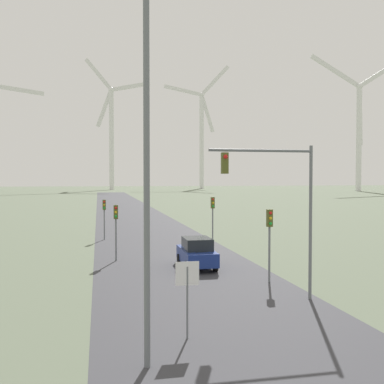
{
  "coord_description": "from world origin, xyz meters",
  "views": [
    {
      "loc": [
        -4.7,
        -4.13,
        5.4
      ],
      "look_at": [
        0.0,
        18.29,
        4.69
      ],
      "focal_mm": 42.0,
      "sensor_mm": 36.0,
      "label": 1
    }
  ],
  "objects_px": {
    "traffic_light_mast_overhead": "(278,191)",
    "wind_turbine_center": "(111,129)",
    "traffic_light_post_near_right": "(270,229)",
    "car_approaching": "(197,253)",
    "traffic_light_post_near_left": "(116,220)",
    "wind_turbine_far_right": "(359,124)",
    "streetlamp": "(146,120)",
    "traffic_light_post_mid_left": "(104,210)",
    "traffic_light_post_mid_right": "(213,210)",
    "stop_sign_near": "(187,285)",
    "wind_turbine_right": "(202,131)"
  },
  "relations": [
    {
      "from": "streetlamp",
      "to": "traffic_light_post_near_left",
      "type": "height_order",
      "value": "streetlamp"
    },
    {
      "from": "stop_sign_near",
      "to": "streetlamp",
      "type": "bearing_deg",
      "value": -128.03
    },
    {
      "from": "traffic_light_post_near_left",
      "to": "traffic_light_post_mid_right",
      "type": "height_order",
      "value": "traffic_light_post_mid_right"
    },
    {
      "from": "car_approaching",
      "to": "wind_turbine_far_right",
      "type": "xyz_separation_m",
      "value": [
        100.02,
        141.81,
        26.73
      ]
    },
    {
      "from": "traffic_light_post_mid_right",
      "to": "wind_turbine_center",
      "type": "xyz_separation_m",
      "value": [
        -2.66,
        177.78,
        25.51
      ]
    },
    {
      "from": "traffic_light_post_near_left",
      "to": "traffic_light_post_mid_left",
      "type": "relative_size",
      "value": 1.04
    },
    {
      "from": "traffic_light_post_near_right",
      "to": "wind_turbine_center",
      "type": "distance_m",
      "value": 192.27
    },
    {
      "from": "traffic_light_post_near_left",
      "to": "traffic_light_post_near_right",
      "type": "bearing_deg",
      "value": -45.98
    },
    {
      "from": "stop_sign_near",
      "to": "traffic_light_post_near_right",
      "type": "bearing_deg",
      "value": 50.96
    },
    {
      "from": "streetlamp",
      "to": "traffic_light_post_mid_left",
      "type": "xyz_separation_m",
      "value": [
        -0.83,
        27.29,
        -4.43
      ]
    },
    {
      "from": "wind_turbine_center",
      "to": "wind_turbine_right",
      "type": "height_order",
      "value": "wind_turbine_right"
    },
    {
      "from": "traffic_light_post_near_right",
      "to": "car_approaching",
      "type": "relative_size",
      "value": 0.92
    },
    {
      "from": "traffic_light_post_mid_left",
      "to": "traffic_light_post_mid_right",
      "type": "relative_size",
      "value": 0.9
    },
    {
      "from": "traffic_light_post_mid_right",
      "to": "wind_turbine_far_right",
      "type": "height_order",
      "value": "wind_turbine_far_right"
    },
    {
      "from": "traffic_light_post_near_right",
      "to": "traffic_light_post_mid_right",
      "type": "bearing_deg",
      "value": 88.77
    },
    {
      "from": "traffic_light_mast_overhead",
      "to": "traffic_light_post_near_right",
      "type": "bearing_deg",
      "value": 74.34
    },
    {
      "from": "traffic_light_post_mid_right",
      "to": "streetlamp",
      "type": "bearing_deg",
      "value": -109.11
    },
    {
      "from": "traffic_light_post_near_left",
      "to": "car_approaching",
      "type": "distance_m",
      "value": 5.98
    },
    {
      "from": "traffic_light_post_near_right",
      "to": "car_approaching",
      "type": "xyz_separation_m",
      "value": [
        -2.85,
        4.49,
        -1.87
      ]
    },
    {
      "from": "traffic_light_post_near_right",
      "to": "wind_turbine_center",
      "type": "bearing_deg",
      "value": 90.72
    },
    {
      "from": "traffic_light_post_near_right",
      "to": "car_approaching",
      "type": "height_order",
      "value": "traffic_light_post_near_right"
    },
    {
      "from": "car_approaching",
      "to": "wind_turbine_right",
      "type": "relative_size",
      "value": 0.07
    },
    {
      "from": "wind_turbine_far_right",
      "to": "traffic_light_post_mid_left",
      "type": "bearing_deg",
      "value": -129.43
    },
    {
      "from": "streetlamp",
      "to": "traffic_light_post_mid_left",
      "type": "relative_size",
      "value": 3.27
    },
    {
      "from": "traffic_light_mast_overhead",
      "to": "wind_turbine_far_right",
      "type": "relative_size",
      "value": 0.12
    },
    {
      "from": "traffic_light_post_mid_left",
      "to": "wind_turbine_far_right",
      "type": "bearing_deg",
      "value": 50.57
    },
    {
      "from": "traffic_light_post_near_right",
      "to": "traffic_light_mast_overhead",
      "type": "height_order",
      "value": "traffic_light_mast_overhead"
    },
    {
      "from": "traffic_light_post_mid_right",
      "to": "wind_turbine_center",
      "type": "relative_size",
      "value": 0.06
    },
    {
      "from": "traffic_light_mast_overhead",
      "to": "wind_turbine_center",
      "type": "bearing_deg",
      "value": 90.43
    },
    {
      "from": "stop_sign_near",
      "to": "traffic_light_post_near_right",
      "type": "relative_size",
      "value": 0.69
    },
    {
      "from": "traffic_light_mast_overhead",
      "to": "wind_turbine_center",
      "type": "distance_m",
      "value": 195.31
    },
    {
      "from": "streetlamp",
      "to": "car_approaching",
      "type": "height_order",
      "value": "streetlamp"
    },
    {
      "from": "streetlamp",
      "to": "wind_turbine_far_right",
      "type": "distance_m",
      "value": 188.34
    },
    {
      "from": "traffic_light_post_near_left",
      "to": "wind_turbine_far_right",
      "type": "xyz_separation_m",
      "value": [
        104.69,
        138.52,
        24.97
      ]
    },
    {
      "from": "car_approaching",
      "to": "wind_turbine_right",
      "type": "height_order",
      "value": "wind_turbine_right"
    },
    {
      "from": "traffic_light_post_mid_right",
      "to": "wind_turbine_right",
      "type": "xyz_separation_m",
      "value": [
        43.19,
        190.1,
        26.64
      ]
    },
    {
      "from": "traffic_light_mast_overhead",
      "to": "car_approaching",
      "type": "height_order",
      "value": "traffic_light_mast_overhead"
    },
    {
      "from": "traffic_light_post_mid_right",
      "to": "stop_sign_near",
      "type": "bearing_deg",
      "value": -106.83
    },
    {
      "from": "streetlamp",
      "to": "stop_sign_near",
      "type": "relative_size",
      "value": 4.41
    },
    {
      "from": "traffic_light_post_mid_left",
      "to": "wind_turbine_far_right",
      "type": "distance_m",
      "value": 167.67
    },
    {
      "from": "traffic_light_mast_overhead",
      "to": "wind_turbine_center",
      "type": "height_order",
      "value": "wind_turbine_center"
    },
    {
      "from": "traffic_light_post_near_left",
      "to": "traffic_light_post_mid_right",
      "type": "bearing_deg",
      "value": 32.63
    },
    {
      "from": "traffic_light_post_near_right",
      "to": "traffic_light_mast_overhead",
      "type": "relative_size",
      "value": 0.56
    },
    {
      "from": "traffic_light_post_near_left",
      "to": "car_approaching",
      "type": "height_order",
      "value": "traffic_light_post_near_left"
    },
    {
      "from": "car_approaching",
      "to": "streetlamp",
      "type": "bearing_deg",
      "value": -108.14
    },
    {
      "from": "traffic_light_post_near_left",
      "to": "traffic_light_post_mid_left",
      "type": "bearing_deg",
      "value": 93.31
    },
    {
      "from": "wind_turbine_right",
      "to": "traffic_light_post_near_left",
      "type": "bearing_deg",
      "value": -104.64
    },
    {
      "from": "traffic_light_mast_overhead",
      "to": "wind_turbine_far_right",
      "type": "xyz_separation_m",
      "value": [
        98.11,
        149.63,
        22.81
      ]
    },
    {
      "from": "traffic_light_post_mid_right",
      "to": "traffic_light_mast_overhead",
      "type": "height_order",
      "value": "traffic_light_mast_overhead"
    },
    {
      "from": "stop_sign_near",
      "to": "wind_turbine_right",
      "type": "distance_m",
      "value": 217.37
    }
  ]
}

